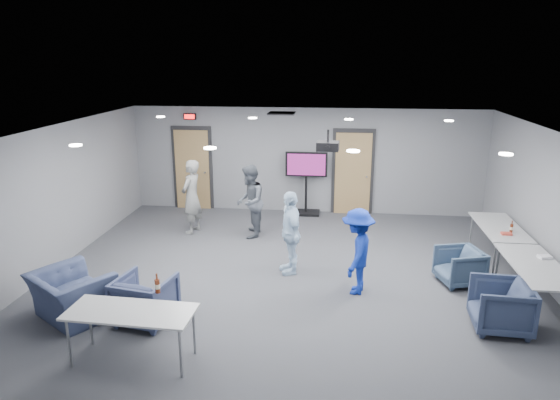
# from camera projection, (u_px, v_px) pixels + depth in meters

# --- Properties ---
(floor) EXTENTS (9.00, 9.00, 0.00)m
(floor) POSITION_uv_depth(u_px,v_px,m) (291.00, 274.00, 9.37)
(floor) COLOR #3C3E44
(floor) RESTS_ON ground
(ceiling) EXTENTS (9.00, 9.00, 0.00)m
(ceiling) POSITION_uv_depth(u_px,v_px,m) (292.00, 130.00, 8.63)
(ceiling) COLOR white
(ceiling) RESTS_ON wall_back
(wall_back) EXTENTS (9.00, 0.02, 2.70)m
(wall_back) POSITION_uv_depth(u_px,v_px,m) (306.00, 161.00, 12.82)
(wall_back) COLOR slate
(wall_back) RESTS_ON floor
(wall_front) EXTENTS (9.00, 0.02, 2.70)m
(wall_front) POSITION_uv_depth(u_px,v_px,m) (256.00, 314.00, 5.18)
(wall_front) COLOR slate
(wall_front) RESTS_ON floor
(wall_left) EXTENTS (0.02, 8.00, 2.70)m
(wall_left) POSITION_uv_depth(u_px,v_px,m) (57.00, 197.00, 9.49)
(wall_left) COLOR slate
(wall_left) RESTS_ON floor
(wall_right) EXTENTS (0.02, 8.00, 2.70)m
(wall_right) POSITION_uv_depth(u_px,v_px,m) (554.00, 213.00, 8.50)
(wall_right) COLOR slate
(wall_right) RESTS_ON floor
(door_left) EXTENTS (1.06, 0.17, 2.24)m
(door_left) POSITION_uv_depth(u_px,v_px,m) (193.00, 169.00, 13.18)
(door_left) COLOR black
(door_left) RESTS_ON wall_back
(door_right) EXTENTS (1.06, 0.17, 2.24)m
(door_right) POSITION_uv_depth(u_px,v_px,m) (353.00, 173.00, 12.72)
(door_right) COLOR black
(door_right) RESTS_ON wall_back
(exit_sign) EXTENTS (0.32, 0.08, 0.16)m
(exit_sign) POSITION_uv_depth(u_px,v_px,m) (190.00, 116.00, 12.78)
(exit_sign) COLOR black
(exit_sign) RESTS_ON wall_back
(hvac_diffuser) EXTENTS (0.60, 0.60, 0.03)m
(hvac_diffuser) POSITION_uv_depth(u_px,v_px,m) (282.00, 113.00, 11.36)
(hvac_diffuser) COLOR black
(hvac_diffuser) RESTS_ON ceiling
(downlights) EXTENTS (6.18, 3.78, 0.02)m
(downlights) POSITION_uv_depth(u_px,v_px,m) (292.00, 131.00, 8.63)
(downlights) COLOR white
(downlights) RESTS_ON ceiling
(person_a) EXTENTS (0.55, 0.70, 1.70)m
(person_a) POSITION_uv_depth(u_px,v_px,m) (192.00, 197.00, 11.37)
(person_a) COLOR gray
(person_a) RESTS_ON floor
(person_b) EXTENTS (0.66, 0.82, 1.64)m
(person_b) POSITION_uv_depth(u_px,v_px,m) (250.00, 201.00, 11.11)
(person_b) COLOR #515862
(person_b) RESTS_ON floor
(person_c) EXTENTS (0.66, 1.00, 1.58)m
(person_c) POSITION_uv_depth(u_px,v_px,m) (290.00, 232.00, 9.24)
(person_c) COLOR #C6E3FF
(person_c) RESTS_ON floor
(person_d) EXTENTS (0.74, 1.06, 1.49)m
(person_d) POSITION_uv_depth(u_px,v_px,m) (357.00, 251.00, 8.45)
(person_d) COLOR #172E97
(person_d) RESTS_ON floor
(chair_right_b) EXTENTS (0.89, 0.87, 0.66)m
(chair_right_b) POSITION_uv_depth(u_px,v_px,m) (459.00, 266.00, 8.88)
(chair_right_b) COLOR #3A4D65
(chair_right_b) RESTS_ON floor
(chair_right_c) EXTENTS (0.86, 0.84, 0.75)m
(chair_right_c) POSITION_uv_depth(u_px,v_px,m) (501.00, 306.00, 7.37)
(chair_right_c) COLOR #343F5B
(chair_right_c) RESTS_ON floor
(chair_front_a) EXTENTS (0.93, 0.95, 0.75)m
(chair_front_a) POSITION_uv_depth(u_px,v_px,m) (145.00, 299.00, 7.59)
(chair_front_a) COLOR #394263
(chair_front_a) RESTS_ON floor
(chair_front_b) EXTENTS (1.50, 1.46, 0.74)m
(chair_front_b) POSITION_uv_depth(u_px,v_px,m) (72.00, 295.00, 7.72)
(chair_front_b) COLOR #3B4566
(chair_front_b) RESTS_ON floor
(table_right_a) EXTENTS (0.76, 1.83, 0.73)m
(table_right_a) POSITION_uv_depth(u_px,v_px,m) (500.00, 228.00, 9.77)
(table_right_a) COLOR #B2B4B7
(table_right_a) RESTS_ON floor
(table_right_b) EXTENTS (0.78, 1.87, 0.73)m
(table_right_b) POSITION_uv_depth(u_px,v_px,m) (536.00, 267.00, 7.95)
(table_right_b) COLOR #B2B4B7
(table_right_b) RESTS_ON floor
(table_front_left) EXTENTS (1.70, 0.76, 0.73)m
(table_front_left) POSITION_uv_depth(u_px,v_px,m) (131.00, 314.00, 6.52)
(table_front_left) COLOR #B2B4B7
(table_front_left) RESTS_ON floor
(bottle_front) EXTENTS (0.08, 0.08, 0.29)m
(bottle_front) POSITION_uv_depth(u_px,v_px,m) (157.00, 286.00, 6.98)
(bottle_front) COLOR #5D2310
(bottle_front) RESTS_ON table_front_left
(bottle_right) EXTENTS (0.06, 0.06, 0.23)m
(bottle_right) POSITION_uv_depth(u_px,v_px,m) (511.00, 228.00, 9.40)
(bottle_right) COLOR #5D2310
(bottle_right) RESTS_ON table_right_a
(snack_box) EXTENTS (0.19, 0.12, 0.04)m
(snack_box) POSITION_uv_depth(u_px,v_px,m) (506.00, 234.00, 9.29)
(snack_box) COLOR #BF3E2F
(snack_box) RESTS_ON table_right_a
(wrapper) EXTENTS (0.22, 0.18, 0.05)m
(wrapper) POSITION_uv_depth(u_px,v_px,m) (545.00, 257.00, 8.20)
(wrapper) COLOR white
(wrapper) RESTS_ON table_right_b
(tv_stand) EXTENTS (1.06, 0.50, 1.62)m
(tv_stand) POSITION_uv_depth(u_px,v_px,m) (306.00, 179.00, 12.69)
(tv_stand) COLOR black
(tv_stand) RESTS_ON floor
(projector) EXTENTS (0.41, 0.39, 0.37)m
(projector) POSITION_uv_depth(u_px,v_px,m) (328.00, 146.00, 8.83)
(projector) COLOR black
(projector) RESTS_ON ceiling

